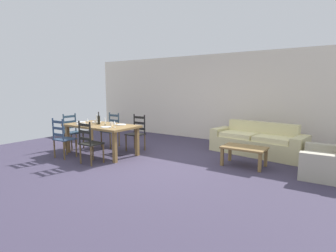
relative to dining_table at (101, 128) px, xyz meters
name	(u,v)px	position (x,y,z in m)	size (l,w,h in m)	color
ground_plane	(149,163)	(1.49, 0.04, -0.67)	(9.60, 9.60, 0.02)	#3D364C
wall_far	(213,98)	(1.49, 3.34, 0.69)	(9.60, 0.16, 2.70)	beige
dining_table	(101,128)	(0.00, 0.00, 0.00)	(1.90, 0.96, 0.75)	olive
dining_chair_near_left	(63,138)	(-0.48, -0.77, -0.19)	(0.44, 0.42, 0.96)	navy
dining_chair_near_right	(90,143)	(0.46, -0.75, -0.19)	(0.43, 0.41, 0.96)	black
dining_chair_far_left	(111,130)	(-0.44, 0.77, -0.19)	(0.42, 0.40, 0.96)	#2F4556
dining_chair_far_right	(137,133)	(0.49, 0.79, -0.19)	(0.42, 0.40, 0.96)	black
dining_chair_head_west	(73,131)	(-1.14, -0.01, -0.19)	(0.43, 0.45, 0.96)	#2D465B
dinner_plate_near_left	(81,124)	(-0.45, -0.25, 0.10)	(0.24, 0.24, 0.02)	white
fork_near_left	(77,124)	(-0.60, -0.25, 0.09)	(0.02, 0.17, 0.01)	silver
dinner_plate_near_right	(106,127)	(0.45, -0.25, 0.10)	(0.24, 0.24, 0.02)	white
fork_near_right	(102,127)	(0.30, -0.25, 0.09)	(0.02, 0.17, 0.01)	silver
dinner_plate_far_left	(97,122)	(-0.45, 0.25, 0.10)	(0.24, 0.24, 0.02)	white
fork_far_left	(93,122)	(-0.60, 0.25, 0.09)	(0.02, 0.17, 0.01)	silver
dinner_plate_far_right	(121,125)	(0.45, 0.25, 0.10)	(0.24, 0.24, 0.02)	white
fork_far_right	(117,124)	(0.30, 0.25, 0.09)	(0.02, 0.17, 0.01)	silver
dinner_plate_head_west	(81,122)	(-0.78, 0.00, 0.10)	(0.24, 0.24, 0.02)	white
fork_head_west	(77,122)	(-0.93, 0.00, 0.09)	(0.02, 0.17, 0.01)	silver
wine_bottle	(99,120)	(-0.10, 0.02, 0.20)	(0.07, 0.07, 0.32)	black
wine_glass_near_left	(87,120)	(-0.33, -0.15, 0.20)	(0.06, 0.06, 0.16)	white
wine_glass_near_right	(114,123)	(0.61, -0.13, 0.20)	(0.06, 0.06, 0.16)	white
wine_glass_far_left	(97,119)	(-0.32, 0.14, 0.20)	(0.06, 0.06, 0.16)	white
coffee_cup_primary	(111,124)	(0.32, 0.04, 0.13)	(0.07, 0.07, 0.09)	silver
coffee_cup_secondary	(96,122)	(-0.30, 0.09, 0.13)	(0.07, 0.07, 0.09)	silver
candle_tall	(97,121)	(-0.18, 0.02, 0.15)	(0.05, 0.05, 0.24)	#998C66
candle_short	(105,123)	(0.20, -0.04, 0.14)	(0.05, 0.05, 0.20)	#998C66
couch	(258,143)	(3.27, 2.21, -0.37)	(2.37, 1.13, 0.80)	beige
coffee_table	(244,150)	(3.32, 0.99, -0.31)	(0.90, 0.56, 0.42)	olive
armchair_upholstered	(329,163)	(4.88, 1.24, -0.41)	(0.83, 1.18, 0.72)	#B4AD96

